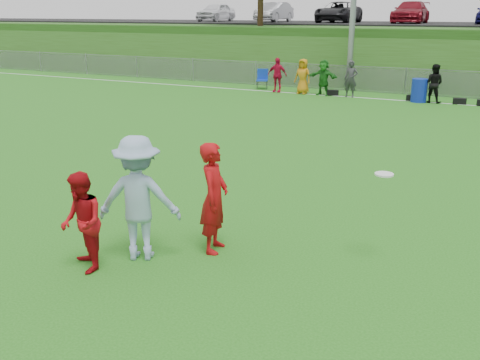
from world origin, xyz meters
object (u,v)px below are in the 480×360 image
Objects in this scene: player_blue at (139,198)px; recycling_bin at (419,90)px; player_red_left at (214,198)px; frisbee at (384,174)px; player_red_center at (82,223)px.

player_blue reaches higher than recycling_bin.
player_red_left is at bearing -165.03° from player_blue.
recycling_bin is (-1.90, 16.87, -0.96)m from frisbee.
player_red_center is at bearing -150.01° from frisbee.
recycling_bin is at bearing -119.20° from player_blue.
player_red_left is at bearing -92.19° from recycling_bin.
player_red_left is 2.75m from frisbee.
player_red_left is 2.13m from player_red_center.
frisbee is (2.58, 0.80, 0.54)m from player_red_left.
recycling_bin is (1.63, 18.45, -0.51)m from player_blue.
player_blue is at bearing 115.83° from player_red_left.
frisbee is at bearing 67.95° from player_red_center.
frisbee is at bearing -83.57° from recycling_bin.
recycling_bin is at bearing 96.43° from frisbee.
player_blue is at bearing -155.91° from frisbee.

